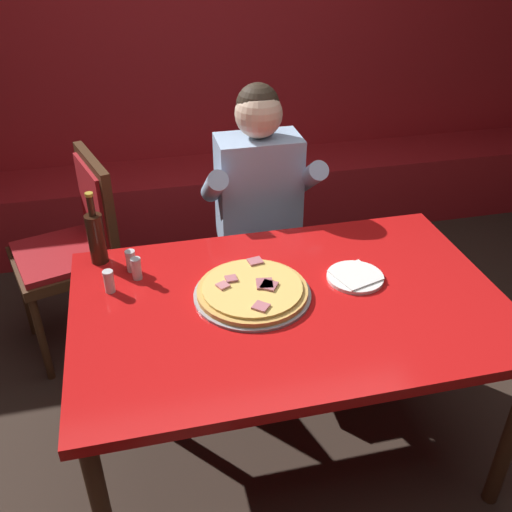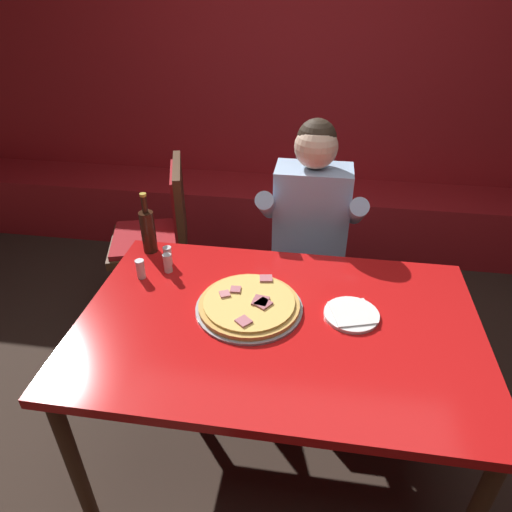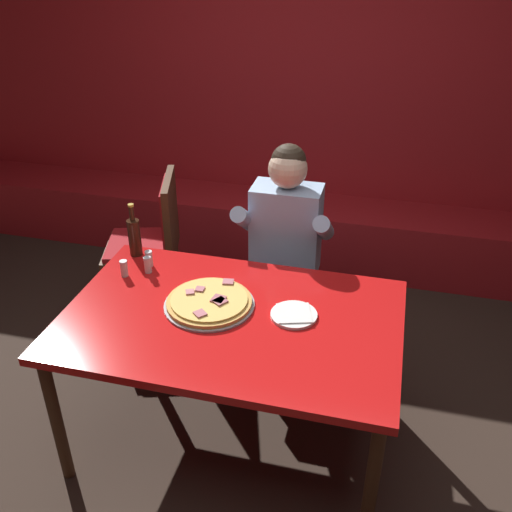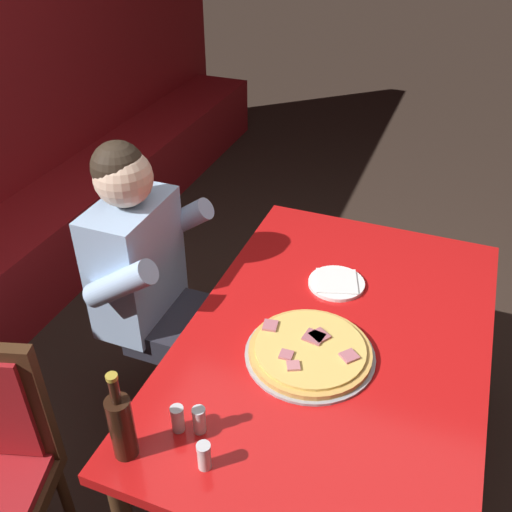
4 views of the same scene
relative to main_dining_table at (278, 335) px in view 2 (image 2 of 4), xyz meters
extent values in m
plane|color=#33261E|center=(0.00, 0.00, -0.68)|extent=(24.00, 24.00, 0.00)
cube|color=#A3191E|center=(0.00, 2.18, 0.27)|extent=(6.80, 0.16, 1.90)
cube|color=#A3191E|center=(0.00, 1.86, -0.45)|extent=(6.46, 0.48, 0.46)
cylinder|color=#422816|center=(-0.69, -0.43, -0.32)|extent=(0.06, 0.06, 0.71)
cylinder|color=#422816|center=(-0.69, 0.43, -0.32)|extent=(0.06, 0.06, 0.71)
cylinder|color=#422816|center=(0.69, 0.43, -0.32)|extent=(0.06, 0.06, 0.71)
cube|color=red|center=(0.00, 0.00, 0.05)|extent=(1.51, 0.98, 0.04)
cylinder|color=#9E9EA3|center=(-0.12, 0.06, 0.07)|extent=(0.42, 0.42, 0.01)
cylinder|color=gold|center=(-0.12, 0.06, 0.09)|extent=(0.39, 0.39, 0.02)
cylinder|color=#E5BC5B|center=(-0.12, 0.06, 0.10)|extent=(0.35, 0.35, 0.01)
cube|color=#C6757A|center=(-0.22, 0.08, 0.11)|extent=(0.05, 0.05, 0.01)
cube|color=#B76670|center=(-0.18, 0.11, 0.11)|extent=(0.04, 0.04, 0.01)
cube|color=#B76670|center=(-0.08, 0.21, 0.11)|extent=(0.06, 0.05, 0.01)
cube|color=#B76670|center=(-0.12, -0.07, 0.11)|extent=(0.07, 0.07, 0.01)
cube|color=#A85B66|center=(-0.06, 0.04, 0.11)|extent=(0.08, 0.08, 0.01)
cube|color=#A85B66|center=(-0.08, 0.06, 0.11)|extent=(0.07, 0.07, 0.01)
cylinder|color=white|center=(0.27, 0.07, 0.08)|extent=(0.21, 0.21, 0.01)
cube|color=white|center=(0.27, 0.07, 0.09)|extent=(0.19, 0.19, 0.01)
cylinder|color=black|center=(-0.64, 0.41, 0.17)|extent=(0.07, 0.07, 0.20)
cylinder|color=black|center=(-0.64, 0.41, 0.31)|extent=(0.03, 0.03, 0.08)
cylinder|color=#B29933|center=(-0.64, 0.41, 0.35)|extent=(0.03, 0.03, 0.01)
cylinder|color=silver|center=(-0.53, 0.31, 0.10)|extent=(0.04, 0.04, 0.07)
cylinder|color=silver|center=(-0.53, 0.31, 0.09)|extent=(0.03, 0.03, 0.04)
cylinder|color=silver|center=(-0.53, 0.31, 0.15)|extent=(0.04, 0.04, 0.01)
cylinder|color=silver|center=(-0.51, 0.26, 0.10)|extent=(0.04, 0.04, 0.07)
cylinder|color=#28231E|center=(-0.51, 0.26, 0.09)|extent=(0.03, 0.03, 0.04)
cylinder|color=silver|center=(-0.51, 0.26, 0.15)|extent=(0.04, 0.04, 0.01)
cylinder|color=silver|center=(-0.61, 0.19, 0.10)|extent=(0.04, 0.04, 0.07)
cylinder|color=#516B33|center=(-0.61, 0.19, 0.09)|extent=(0.03, 0.03, 0.04)
cylinder|color=silver|center=(-0.61, 0.19, 0.15)|extent=(0.04, 0.04, 0.01)
ellipsoid|color=black|center=(-0.02, 0.51, -0.63)|extent=(0.11, 0.24, 0.09)
ellipsoid|color=black|center=(0.18, 0.51, -0.63)|extent=(0.11, 0.24, 0.09)
cylinder|color=#282833|center=(-0.02, 0.51, -0.45)|extent=(0.11, 0.11, 0.43)
cylinder|color=#282833|center=(0.18, 0.51, -0.45)|extent=(0.11, 0.11, 0.43)
cube|color=#282833|center=(0.08, 0.61, -0.17)|extent=(0.34, 0.40, 0.12)
cube|color=#9EBCE0|center=(0.08, 0.81, 0.10)|extent=(0.38, 0.22, 0.52)
cylinder|color=#9EBCE0|center=(-0.14, 0.73, 0.18)|extent=(0.09, 0.30, 0.25)
cylinder|color=#9EBCE0|center=(0.30, 0.73, 0.18)|extent=(0.09, 0.30, 0.25)
sphere|color=beige|center=(0.08, 0.81, 0.47)|extent=(0.21, 0.21, 0.21)
sphere|color=#2D2319|center=(0.08, 0.83, 0.50)|extent=(0.19, 0.19, 0.19)
cylinder|color=#422816|center=(-1.08, 0.99, -0.44)|extent=(0.04, 0.04, 0.47)
cylinder|color=#422816|center=(-0.98, 0.62, -0.44)|extent=(0.04, 0.04, 0.47)
cylinder|color=#422816|center=(-0.72, 1.10, -0.44)|extent=(0.04, 0.04, 0.47)
cylinder|color=#422816|center=(-0.61, 0.73, -0.44)|extent=(0.04, 0.04, 0.47)
cube|color=#422816|center=(-0.85, 0.86, -0.18)|extent=(0.55, 0.55, 0.05)
cube|color=#A3191E|center=(-0.85, 0.86, -0.14)|extent=(0.50, 0.50, 0.03)
cube|color=#422816|center=(-0.66, 0.92, 0.07)|extent=(0.16, 0.43, 0.45)
cube|color=#A3191E|center=(-0.68, 0.91, 0.07)|extent=(0.13, 0.35, 0.38)
camera|label=1|loc=(-0.48, -1.54, 1.26)|focal=40.00mm
camera|label=2|loc=(0.11, -1.31, 1.20)|focal=32.00mm
camera|label=3|loc=(0.62, -1.97, 1.58)|focal=40.00mm
camera|label=4|loc=(-1.41, -0.26, 1.37)|focal=40.00mm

